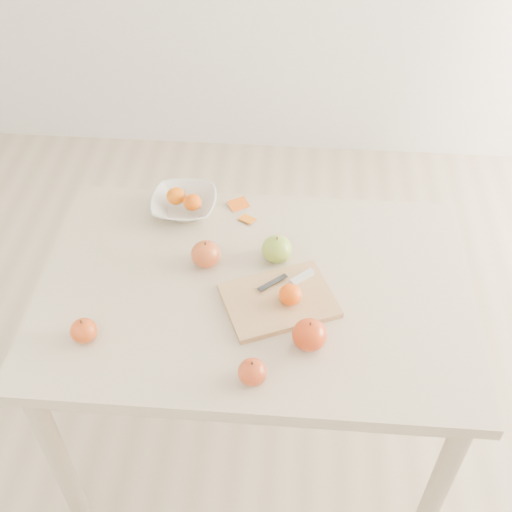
{
  "coord_description": "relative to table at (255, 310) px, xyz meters",
  "views": [
    {
      "loc": [
        0.1,
        -1.19,
        2.05
      ],
      "look_at": [
        0.0,
        0.05,
        0.82
      ],
      "focal_mm": 45.0,
      "sensor_mm": 36.0,
      "label": 1
    }
  ],
  "objects": [
    {
      "name": "ground",
      "position": [
        0.0,
        0.0,
        -0.65
      ],
      "size": [
        3.5,
        3.5,
        0.0
      ],
      "primitive_type": "plane",
      "color": "#C6B293",
      "rests_on": "ground"
    },
    {
      "name": "board_tangerine",
      "position": [
        0.1,
        -0.06,
        0.14
      ],
      "size": [
        0.06,
        0.06,
        0.05
      ],
      "primitive_type": "ellipsoid",
      "color": "#D34507",
      "rests_on": "cutting_board"
    },
    {
      "name": "apple_red_e",
      "position": [
        0.15,
        -0.19,
        0.14
      ],
      "size": [
        0.09,
        0.09,
        0.08
      ],
      "primitive_type": "ellipsoid",
      "color": "maroon",
      "rests_on": "table"
    },
    {
      "name": "fruit_bowl",
      "position": [
        -0.24,
        0.31,
        0.12
      ],
      "size": [
        0.2,
        0.2,
        0.05
      ],
      "primitive_type": "imported",
      "color": "silver",
      "rests_on": "table"
    },
    {
      "name": "apple_green",
      "position": [
        0.05,
        0.11,
        0.14
      ],
      "size": [
        0.09,
        0.09,
        0.08
      ],
      "primitive_type": "ellipsoid",
      "color": "#608D1F",
      "rests_on": "table"
    },
    {
      "name": "apple_red_c",
      "position": [
        0.02,
        -0.3,
        0.13
      ],
      "size": [
        0.07,
        0.07,
        0.06
      ],
      "primitive_type": "ellipsoid",
      "color": "maroon",
      "rests_on": "table"
    },
    {
      "name": "orange_peel_b",
      "position": [
        -0.04,
        0.27,
        0.1
      ],
      "size": [
        0.06,
        0.05,
        0.01
      ],
      "primitive_type": "cube",
      "rotation": [
        -0.14,
        0.0,
        -0.53
      ],
      "color": "orange",
      "rests_on": "table"
    },
    {
      "name": "paring_knife",
      "position": [
        0.12,
        0.02,
        0.12
      ],
      "size": [
        0.16,
        0.1,
        0.01
      ],
      "color": "silver",
      "rests_on": "cutting_board"
    },
    {
      "name": "cutting_board",
      "position": [
        0.07,
        -0.05,
        0.11
      ],
      "size": [
        0.35,
        0.31,
        0.02
      ],
      "primitive_type": "cube",
      "rotation": [
        0.0,
        0.0,
        0.4
      ],
      "color": "tan",
      "rests_on": "table"
    },
    {
      "name": "table",
      "position": [
        0.0,
        0.0,
        0.0
      ],
      "size": [
        1.2,
        0.8,
        0.75
      ],
      "color": "beige",
      "rests_on": "ground"
    },
    {
      "name": "bowl_tangerine_near",
      "position": [
        -0.27,
        0.32,
        0.15
      ],
      "size": [
        0.06,
        0.06,
        0.05
      ],
      "primitive_type": "ellipsoid",
      "color": "orange",
      "rests_on": "fruit_bowl"
    },
    {
      "name": "apple_red_b",
      "position": [
        -0.14,
        0.08,
        0.14
      ],
      "size": [
        0.08,
        0.08,
        0.08
      ],
      "primitive_type": "ellipsoid",
      "color": "maroon",
      "rests_on": "table"
    },
    {
      "name": "bowl_tangerine_far",
      "position": [
        -0.21,
        0.29,
        0.15
      ],
      "size": [
        0.06,
        0.06,
        0.05
      ],
      "primitive_type": "ellipsoid",
      "color": "#C83B07",
      "rests_on": "fruit_bowl"
    },
    {
      "name": "orange_peel_a",
      "position": [
        -0.08,
        0.34,
        0.1
      ],
      "size": [
        0.07,
        0.07,
        0.01
      ],
      "primitive_type": "cube",
      "rotation": [
        0.21,
        0.0,
        0.57
      ],
      "color": "#D1540E",
      "rests_on": "table"
    },
    {
      "name": "apple_red_d",
      "position": [
        -0.42,
        -0.21,
        0.13
      ],
      "size": [
        0.07,
        0.07,
        0.06
      ],
      "primitive_type": "ellipsoid",
      "color": "#900C08",
      "rests_on": "table"
    }
  ]
}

